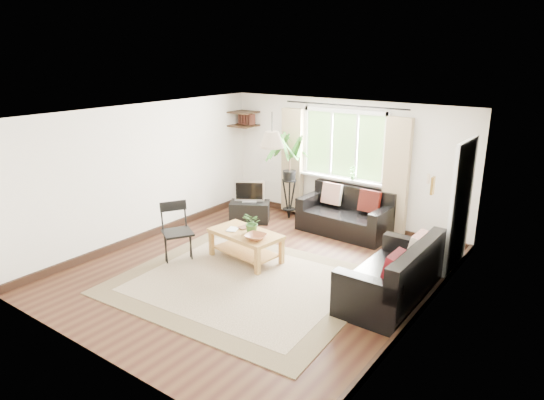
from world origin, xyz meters
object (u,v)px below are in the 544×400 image
Objects in this scene: sofa_right at (391,272)px; tv_stand at (250,212)px; coffee_table at (246,246)px; sofa_back at (345,213)px; folding_chair at (178,234)px; palm_stand at (289,177)px.

sofa_right is 2.29× the size of tv_stand.
coffee_table is 1.54× the size of tv_stand.
tv_stand is (-1.09, 1.48, -0.03)m from coffee_table.
coffee_table is at bearing -107.33° from sofa_back.
coffee_table is 1.10m from folding_chair.
sofa_back reaches higher than tv_stand.
sofa_right is 1.84× the size of folding_chair.
sofa_right reaches higher than sofa_back.
tv_stand is at bearing -128.78° from palm_stand.
coffee_table is at bearing -87.00° from sofa_right.
tv_stand is (-3.50, 1.36, -0.21)m from sofa_right.
sofa_back reaches higher than coffee_table.
sofa_right is 1.00× the size of palm_stand.
sofa_right is at bearing -33.71° from palm_stand.
palm_stand is at bearing 19.84° from tv_stand.
palm_stand is (-2.99, 2.00, 0.46)m from sofa_right.
sofa_back is at bearing 0.42° from folding_chair.
folding_chair reaches higher than sofa_right.
tv_stand is at bearing -160.80° from sofa_back.
folding_chair is (-0.84, -0.67, 0.23)m from coffee_table.
tv_stand is 2.18m from folding_chair.
palm_stand is at bearing -123.53° from sofa_right.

